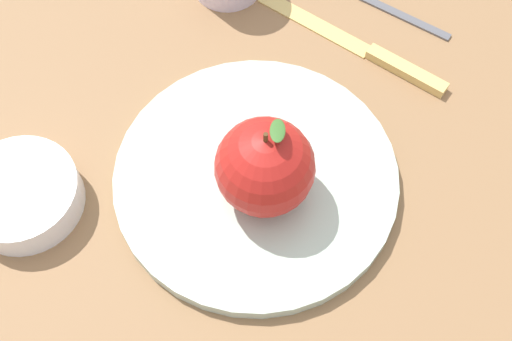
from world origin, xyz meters
The scene contains 5 objects.
ground_plane centered at (0.00, 0.00, 0.00)m, with size 2.40×2.40×0.00m, color olive.
dinner_plate centered at (-0.04, -0.02, 0.01)m, with size 0.25×0.25×0.01m.
apple centered at (-0.04, -0.03, 0.06)m, with size 0.08×0.08×0.09m.
side_bowl centered at (-0.23, 0.05, 0.02)m, with size 0.10×0.10×0.03m.
knife centered at (0.12, 0.07, 0.00)m, with size 0.12×0.20×0.01m.
Camera 1 is at (-0.16, -0.26, 0.52)m, focal length 45.37 mm.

